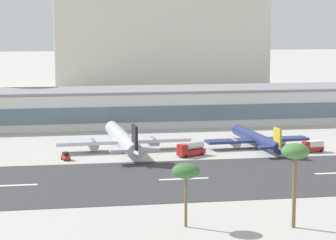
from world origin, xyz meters
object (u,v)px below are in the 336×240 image
Objects in this scene: service_box_truck_1 at (313,146)px; palm_tree_3 at (295,154)px; airliner_black_tail_gate_0 at (124,140)px; service_baggage_tug_0 at (66,156)px; palm_tree_0 at (186,172)px; service_fuel_truck_2 at (191,149)px; terminal_building at (163,106)px; airliner_gold_tail_gate_1 at (258,140)px; distant_hotel_block at (162,43)px.

service_box_truck_1 is 0.40× the size of palm_tree_3.
service_box_truck_1 is at bearing 66.19° from palm_tree_3.
airliner_black_tail_gate_0 is at bearing 106.12° from palm_tree_3.
palm_tree_0 reaches higher than service_baggage_tug_0.
service_fuel_truck_2 reaches higher than service_baggage_tug_0.
terminal_building is at bearing 91.34° from palm_tree_3.
service_baggage_tug_0 is at bearing 94.13° from airliner_gold_tail_gate_1.
airliner_gold_tail_gate_1 is 23.56m from service_fuel_truck_2.
distant_hotel_block is 10.17× the size of palm_tree_0.
terminal_building reaches higher than palm_tree_0.
distant_hotel_block reaches higher than palm_tree_3.
distant_hotel_block is at bearing 86.01° from palm_tree_3.
terminal_building reaches higher than service_baggage_tug_0.
terminal_building is 56.92m from airliner_gold_tail_gate_1.
terminal_building is 55.26m from airliner_black_tail_gate_0.
palm_tree_3 is at bearing 59.79° from service_box_truck_1.
distant_hotel_block is 19.43× the size of service_box_truck_1.
distant_hotel_block is at bearing -93.29° from service_box_truck_1.
palm_tree_3 reaches higher than service_fuel_truck_2.
service_box_truck_1 is (70.35, -0.00, 0.74)m from service_baggage_tug_0.
service_baggage_tug_0 is at bearing 107.30° from palm_tree_0.
palm_tree_0 is at bearing 49.59° from service_fuel_truck_2.
service_box_truck_1 is at bearing -104.14° from airliner_black_tail_gate_0.
service_box_truck_1 is at bearing -61.40° from terminal_building.
service_fuel_truck_2 is at bearing 77.76° from palm_tree_0.
palm_tree_0 is at bearing -0.51° from service_baggage_tug_0.
service_fuel_truck_2 is 0.56× the size of palm_tree_3.
distant_hotel_block is 202.38m from airliner_black_tail_gate_0.
palm_tree_0 is at bearing -98.07° from distant_hotel_block.
terminal_building is 13.08× the size of palm_tree_3.
palm_tree_3 reaches higher than airliner_black_tail_gate_0.
distant_hotel_block is 208.52m from service_box_truck_1.
airliner_gold_tail_gate_1 is 2.51× the size of palm_tree_3.
terminal_building reaches higher than service_box_truck_1.
service_box_truck_1 is 0.71× the size of service_fuel_truck_2.
distant_hotel_block is at bearing -15.47° from airliner_black_tail_gate_0.
airliner_gold_tail_gate_1 is 57.28m from service_baggage_tug_0.
terminal_building reaches higher than airliner_gold_tail_gate_1.
service_fuel_truck_2 is (-2.08, -61.68, -4.52)m from terminal_building.
palm_tree_0 reaches higher than airliner_black_tail_gate_0.
palm_tree_0 reaches higher than airliner_gold_tail_gate_1.
service_fuel_truck_2 is 67.60m from palm_tree_0.
palm_tree_3 is (39.80, -69.22, 12.55)m from service_baggage_tug_0.
terminal_building is at bearing 16.15° from airliner_gold_tail_gate_1.
service_baggage_tug_0 is (-36.74, -61.64, -5.51)m from terminal_building.
service_baggage_tug_0 is 70.35m from service_box_truck_1.
distant_hotel_block reaches higher than service_fuel_truck_2.
service_box_truck_1 is at bearing -86.89° from distant_hotel_block.
terminal_building is at bearing -24.49° from airliner_black_tail_gate_0.
service_fuel_truck_2 is at bearing 106.76° from airliner_gold_tail_gate_1.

